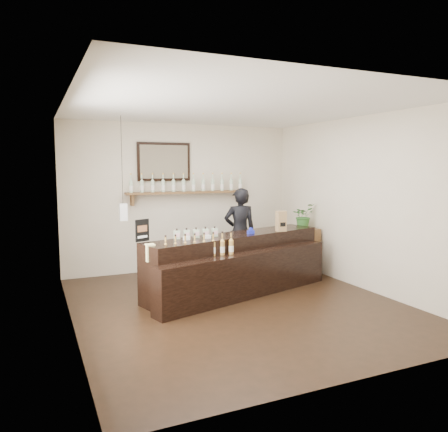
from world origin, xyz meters
TOP-DOWN VIEW (x-y plane):
  - ground at (0.00, 0.00)m, footprint 5.00×5.00m
  - room_shell at (0.00, 0.00)m, footprint 5.00×5.00m
  - back_wall_decor at (-0.15, 2.37)m, footprint 2.66×0.96m
  - counter at (0.31, 0.58)m, footprint 3.29×1.75m
  - promo_sign at (-1.22, 0.63)m, footprint 0.22×0.11m
  - paper_bag at (1.14, 0.69)m, footprint 0.16×0.13m
  - tape_dispenser at (0.55, 0.64)m, footprint 0.13×0.07m
  - side_cabinet at (2.00, 1.31)m, footprint 0.46×0.61m
  - potted_plant at (2.00, 1.31)m, footprint 0.51×0.48m
  - shopkeeper at (0.80, 1.55)m, footprint 0.73×0.55m

SIDE VIEW (x-z plane):
  - ground at x=0.00m, z-range 0.00..0.00m
  - side_cabinet at x=2.00m, z-range 0.00..0.85m
  - counter at x=0.31m, z-range -0.10..0.96m
  - shopkeeper at x=0.80m, z-range 0.00..1.81m
  - tape_dispenser at x=0.55m, z-range 0.90..1.00m
  - promo_sign at x=-1.22m, z-range 0.91..1.23m
  - potted_plant at x=2.00m, z-range 0.85..1.30m
  - paper_bag at x=1.14m, z-range 0.91..1.25m
  - room_shell at x=0.00m, z-range -0.80..4.20m
  - back_wall_decor at x=-0.15m, z-range 0.91..2.60m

